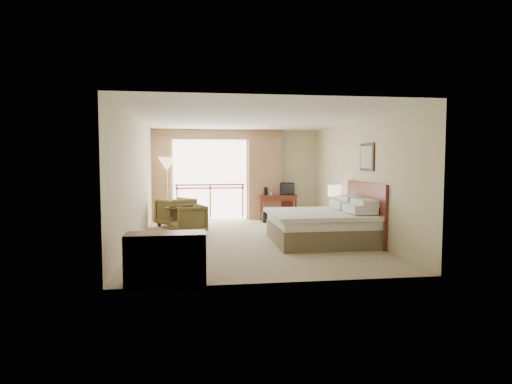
{
  "coord_description": "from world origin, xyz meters",
  "views": [
    {
      "loc": [
        -1.22,
        -9.5,
        1.76
      ],
      "look_at": [
        0.17,
        0.4,
        1.04
      ],
      "focal_mm": 30.0,
      "sensor_mm": 36.0,
      "label": 1
    }
  ],
  "objects": [
    {
      "name": "nightstand",
      "position": [
        2.21,
        0.73,
        0.28
      ],
      "size": [
        0.41,
        0.49,
        0.56
      ],
      "primitive_type": "cube",
      "rotation": [
        0.0,
        0.0,
        0.04
      ],
      "color": "#571A13",
      "rests_on": "floor"
    },
    {
      "name": "table_lamp",
      "position": [
        2.21,
        0.78,
        1.02
      ],
      "size": [
        0.33,
        0.33,
        0.58
      ],
      "rotation": [
        0.0,
        0.0,
        -0.26
      ],
      "color": "tan",
      "rests_on": "nightstand"
    },
    {
      "name": "curtain_right",
      "position": [
        0.85,
        3.35,
        1.25
      ],
      "size": [
        1.0,
        0.26,
        2.5
      ],
      "primitive_type": "cube",
      "color": "#936C4D",
      "rests_on": "wall_back"
    },
    {
      "name": "wastebasket",
      "position": [
        0.77,
        2.55,
        0.16
      ],
      "size": [
        0.31,
        0.31,
        0.31
      ],
      "primitive_type": "cylinder",
      "rotation": [
        0.0,
        0.0,
        -0.29
      ],
      "color": "black",
      "rests_on": "floor"
    },
    {
      "name": "balcony_door",
      "position": [
        -0.8,
        3.48,
        1.2
      ],
      "size": [
        2.4,
        0.0,
        2.4
      ],
      "primitive_type": "plane",
      "rotation": [
        1.57,
        0.0,
        0.0
      ],
      "color": "white",
      "rests_on": "wall_back"
    },
    {
      "name": "armchair_near",
      "position": [
        -1.42,
        0.98,
        0.0
      ],
      "size": [
        0.98,
        0.96,
        0.7
      ],
      "primitive_type": "imported",
      "rotation": [
        0.0,
        0.0,
        -1.24
      ],
      "color": "#4A4020",
      "rests_on": "floor"
    },
    {
      "name": "book",
      "position": [
        -1.73,
        1.31,
        0.61
      ],
      "size": [
        0.21,
        0.25,
        0.02
      ],
      "primitive_type": "imported",
      "rotation": [
        0.0,
        0.0,
        0.24
      ],
      "color": "white",
      "rests_on": "side_table"
    },
    {
      "name": "phone",
      "position": [
        2.16,
        0.58,
        0.6
      ],
      "size": [
        0.2,
        0.16,
        0.08
      ],
      "primitive_type": "cube",
      "rotation": [
        0.0,
        0.0,
        0.15
      ],
      "color": "black",
      "rests_on": "nightstand"
    },
    {
      "name": "dresser",
      "position": [
        -1.65,
        -3.4,
        0.38
      ],
      "size": [
        1.13,
        0.48,
        0.75
      ],
      "rotation": [
        0.0,
        0.0,
        0.08
      ],
      "color": "#571A13",
      "rests_on": "floor"
    },
    {
      "name": "valance",
      "position": [
        -0.8,
        3.38,
        2.55
      ],
      "size": [
        4.4,
        0.22,
        0.28
      ],
      "primitive_type": "cube",
      "color": "#936C4D",
      "rests_on": "wall_back"
    },
    {
      "name": "hvac_vent",
      "position": [
        1.3,
        3.47,
        2.35
      ],
      "size": [
        0.5,
        0.04,
        0.5
      ],
      "primitive_type": "cube",
      "color": "silver",
      "rests_on": "wall_back"
    },
    {
      "name": "coffee_maker",
      "position": [
        0.86,
        3.18,
        0.86
      ],
      "size": [
        0.14,
        0.14,
        0.24
      ],
      "primitive_type": "cylinder",
      "rotation": [
        0.0,
        0.0,
        0.32
      ],
      "color": "black",
      "rests_on": "desk"
    },
    {
      "name": "wall_left",
      "position": [
        -2.5,
        0.0,
        1.35
      ],
      "size": [
        0.0,
        7.0,
        7.0
      ],
      "primitive_type": "plane",
      "rotation": [
        1.57,
        0.0,
        1.57
      ],
      "color": "beige",
      "rests_on": "ground"
    },
    {
      "name": "side_table",
      "position": [
        -1.73,
        1.31,
        0.42
      ],
      "size": [
        0.56,
        0.56,
        0.61
      ],
      "rotation": [
        0.0,
        0.0,
        0.08
      ],
      "color": "black",
      "rests_on": "floor"
    },
    {
      "name": "ceiling",
      "position": [
        0.0,
        0.0,
        2.7
      ],
      "size": [
        7.0,
        7.0,
        0.0
      ],
      "primitive_type": "plane",
      "rotation": [
        3.14,
        0.0,
        0.0
      ],
      "color": "white",
      "rests_on": "wall_back"
    },
    {
      "name": "bed",
      "position": [
        1.5,
        -0.6,
        0.38
      ],
      "size": [
        2.13,
        2.06,
        0.97
      ],
      "color": "brown",
      "rests_on": "floor"
    },
    {
      "name": "cup",
      "position": [
        1.01,
        3.13,
        0.79
      ],
      "size": [
        0.08,
        0.08,
        0.1
      ],
      "primitive_type": "cylinder",
      "rotation": [
        0.0,
        0.0,
        0.27
      ],
      "color": "white",
      "rests_on": "desk"
    },
    {
      "name": "balcony_railing",
      "position": [
        -0.8,
        3.46,
        0.81
      ],
      "size": [
        2.09,
        0.03,
        1.02
      ],
      "color": "#B0160F",
      "rests_on": "wall_back"
    },
    {
      "name": "wall_back",
      "position": [
        0.0,
        3.5,
        1.35
      ],
      "size": [
        5.0,
        0.0,
        5.0
      ],
      "primitive_type": "plane",
      "rotation": [
        1.57,
        0.0,
        0.0
      ],
      "color": "beige",
      "rests_on": "ground"
    },
    {
      "name": "framed_art",
      "position": [
        2.47,
        -0.6,
        1.85
      ],
      "size": [
        0.04,
        0.72,
        0.6
      ],
      "color": "black",
      "rests_on": "wall_right"
    },
    {
      "name": "wall_right",
      "position": [
        2.5,
        0.0,
        1.35
      ],
      "size": [
        0.0,
        7.0,
        7.0
      ],
      "primitive_type": "plane",
      "rotation": [
        1.57,
        0.0,
        -1.57
      ],
      "color": "beige",
      "rests_on": "ground"
    },
    {
      "name": "floor",
      "position": [
        0.0,
        0.0,
        0.0
      ],
      "size": [
        7.0,
        7.0,
        0.0
      ],
      "primitive_type": "plane",
      "color": "gray",
      "rests_on": "ground"
    },
    {
      "name": "armchair_far",
      "position": [
        -1.78,
        2.17,
        0.0
      ],
      "size": [
        1.18,
        1.18,
        0.78
      ],
      "primitive_type": "imported",
      "rotation": [
        0.0,
        0.0,
        -2.49
      ],
      "color": "#4A4020",
      "rests_on": "floor"
    },
    {
      "name": "headboard",
      "position": [
        2.46,
        -0.6,
        0.65
      ],
      "size": [
        0.06,
        2.1,
        1.3
      ],
      "primitive_type": "cube",
      "color": "#571A13",
      "rests_on": "wall_right"
    },
    {
      "name": "wall_front",
      "position": [
        0.0,
        -3.5,
        1.35
      ],
      "size": [
        5.0,
        0.0,
        5.0
      ],
      "primitive_type": "plane",
      "rotation": [
        -1.57,
        0.0,
        0.0
      ],
      "color": "beige",
      "rests_on": "ground"
    },
    {
      "name": "curtain_left",
      "position": [
        -2.45,
        3.35,
        1.25
      ],
      "size": [
        1.0,
        0.26,
        2.5
      ],
      "primitive_type": "cube",
      "color": "#936C4D",
      "rests_on": "wall_back"
    },
    {
      "name": "desk",
      "position": [
        1.21,
        3.23,
        0.58
      ],
      "size": [
        1.14,
        0.55,
        0.74
      ],
      "rotation": [
        0.0,
        0.0,
        0.01
      ],
      "color": "#571A13",
      "rests_on": "floor"
    },
    {
      "name": "tv",
      "position": [
        1.51,
        3.17,
        0.92
      ],
      "size": [
        0.41,
        0.32,
        0.37
      ],
      "rotation": [
        0.0,
        0.0,
        -0.38
      ],
      "color": "black",
      "rests_on": "desk"
    },
    {
      "name": "floor_lamp",
      "position": [
        -2.03,
        2.83,
        1.62
      ],
      "size": [
        0.48,
        0.48,
        1.88
      ],
      "rotation": [
        0.0,
        0.0,
        -0.24
      ],
      "color": "tan",
      "rests_on": "floor"
    }
  ]
}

